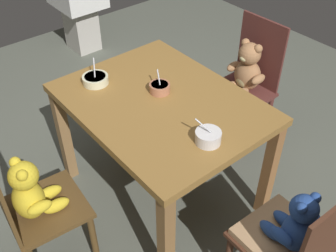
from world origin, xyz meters
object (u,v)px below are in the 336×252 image
dining_table (161,115)px  teddy_chair_near_front (32,200)px  porridge_bowl_white_near_right (208,137)px  teddy_chair_far_center (246,76)px  porridge_bowl_terracotta_center (160,88)px  porridge_bowl_cream_near_left (95,79)px  teddy_chair_near_right (292,235)px  sink_basin (78,1)px

dining_table → teddy_chair_near_front: bearing=-90.0°
porridge_bowl_white_near_right → teddy_chair_far_center: bearing=119.6°
dining_table → porridge_bowl_terracotta_center: porridge_bowl_terracotta_center is taller
porridge_bowl_terracotta_center → porridge_bowl_white_near_right: bearing=-10.0°
dining_table → porridge_bowl_white_near_right: porridge_bowl_white_near_right is taller
teddy_chair_near_front → porridge_bowl_cream_near_left: 0.77m
teddy_chair_near_front → teddy_chair_near_right: 1.24m
dining_table → porridge_bowl_white_near_right: 0.43m
sink_basin → porridge_bowl_terracotta_center: bearing=-15.6°
porridge_bowl_white_near_right → sink_basin: (-2.46, 0.64, -0.28)m
porridge_bowl_cream_near_left → dining_table: bearing=26.1°
teddy_chair_far_center → sink_basin: size_ratio=1.21×
teddy_chair_near_right → porridge_bowl_cream_near_left: (-1.31, -0.20, 0.26)m
teddy_chair_near_front → porridge_bowl_terracotta_center: size_ratio=7.08×
porridge_bowl_cream_near_left → porridge_bowl_terracotta_center: bearing=37.3°
teddy_chair_near_front → porridge_bowl_cream_near_left: size_ratio=5.67×
teddy_chair_far_center → porridge_bowl_terracotta_center: teddy_chair_far_center is taller
porridge_bowl_white_near_right → sink_basin: size_ratio=0.17×
teddy_chair_far_center → sink_basin: bearing=-85.6°
teddy_chair_near_front → teddy_chair_near_right: bearing=-43.4°
dining_table → porridge_bowl_terracotta_center: 0.16m
teddy_chair_near_right → porridge_bowl_cream_near_left: 1.35m
porridge_bowl_white_near_right → sink_basin: 2.56m
teddy_chair_near_right → porridge_bowl_white_near_right: porridge_bowl_white_near_right is taller
teddy_chair_near_right → porridge_bowl_white_near_right: bearing=7.5°
dining_table → porridge_bowl_cream_near_left: (-0.38, -0.19, 0.13)m
teddy_chair_near_front → sink_basin: 2.49m
teddy_chair_near_right → porridge_bowl_terracotta_center: 1.04m
dining_table → teddy_chair_near_front: (0.00, -0.81, -0.12)m
teddy_chair_near_front → sink_basin: teddy_chair_near_front is taller
teddy_chair_far_center → porridge_bowl_cream_near_left: size_ratio=6.10×
dining_table → porridge_bowl_white_near_right: bearing=-5.1°
teddy_chair_near_front → porridge_bowl_terracotta_center: (-0.07, 0.86, 0.25)m
teddy_chair_far_center → porridge_bowl_white_near_right: 1.01m
teddy_chair_far_center → teddy_chair_near_right: bearing=49.7°
teddy_chair_far_center → teddy_chair_near_right: size_ratio=1.07×
teddy_chair_near_front → teddy_chair_far_center: teddy_chair_far_center is taller
dining_table → porridge_bowl_cream_near_left: 0.44m
porridge_bowl_cream_near_left → sink_basin: (-1.67, 0.79, -0.27)m
dining_table → porridge_bowl_white_near_right: (0.41, -0.04, 0.14)m
dining_table → teddy_chair_near_right: size_ratio=1.30×
teddy_chair_near_right → porridge_bowl_cream_near_left: porridge_bowl_cream_near_left is taller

